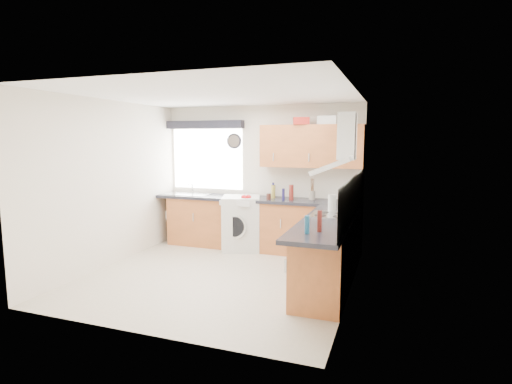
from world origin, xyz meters
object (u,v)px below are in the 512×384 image
at_px(washing_machine, 241,223).
at_px(upper_cabinets, 312,146).
at_px(oven, 330,251).
at_px(extractor_hood, 340,150).

bearing_deg(washing_machine, upper_cabinets, -7.75).
relative_size(oven, upper_cabinets, 0.50).
bearing_deg(oven, washing_machine, 147.37).
bearing_deg(upper_cabinets, oven, -67.46).
height_order(oven, washing_machine, washing_machine).
relative_size(extractor_hood, washing_machine, 0.84).
bearing_deg(extractor_hood, washing_machine, 148.82).
bearing_deg(extractor_hood, upper_cabinets, 116.13).
height_order(oven, upper_cabinets, upper_cabinets).
distance_m(oven, washing_machine, 2.04).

